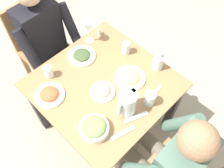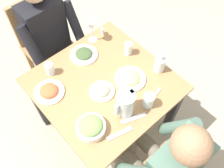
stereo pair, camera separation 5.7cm
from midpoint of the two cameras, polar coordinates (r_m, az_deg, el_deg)
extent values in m
plane|color=#9E937F|center=(2.36, -0.71, -9.33)|extent=(8.00, 8.00, 0.00)
cube|color=#997047|center=(1.76, -0.94, -0.08)|extent=(0.90, 0.90, 0.03)
cube|color=#232328|center=(2.38, 0.05, 6.50)|extent=(0.06, 0.06, 0.67)
cube|color=#232328|center=(2.16, -15.89, -4.55)|extent=(0.06, 0.06, 0.67)
cube|color=#232328|center=(2.11, 14.63, -6.05)|extent=(0.06, 0.06, 0.67)
cube|color=#997047|center=(2.66, -11.54, 8.52)|extent=(0.04, 0.04, 0.45)
cube|color=#997047|center=(2.58, -17.64, 4.56)|extent=(0.04, 0.04, 0.45)
cube|color=#997047|center=(2.46, -7.00, 4.27)|extent=(0.04, 0.04, 0.45)
cube|color=#997047|center=(2.38, -13.45, -0.14)|extent=(0.04, 0.04, 0.45)
cube|color=#997047|center=(2.33, -13.50, 8.02)|extent=(0.40, 0.40, 0.03)
cube|color=#997047|center=(2.30, -17.16, 14.08)|extent=(0.38, 0.04, 0.42)
cube|color=#997047|center=(2.06, 12.05, -16.14)|extent=(0.04, 0.04, 0.45)
cube|color=black|center=(2.13, -14.45, 12.26)|extent=(0.32, 0.20, 0.50)
cylinder|color=#665B4C|center=(2.24, -8.51, 5.81)|extent=(0.11, 0.38, 0.11)
cylinder|color=#665B4C|center=(2.31, -5.04, -0.15)|extent=(0.10, 0.10, 0.47)
cylinder|color=black|center=(2.09, -7.84, 13.58)|extent=(0.08, 0.23, 0.37)
cylinder|color=#665B4C|center=(2.19, -12.03, 3.46)|extent=(0.11, 0.38, 0.11)
cylinder|color=#665B4C|center=(2.26, -8.39, -2.55)|extent=(0.10, 0.10, 0.47)
cylinder|color=black|center=(1.97, -17.15, 7.83)|extent=(0.08, 0.23, 0.37)
cube|color=#4C6B5B|center=(1.52, 15.19, -18.23)|extent=(0.32, 0.20, 0.50)
sphere|color=#936B4C|center=(1.19, 19.20, -13.27)|extent=(0.19, 0.19, 0.19)
cylinder|color=#665B4C|center=(1.78, 6.44, -18.39)|extent=(0.11, 0.38, 0.11)
cylinder|color=#665B4C|center=(2.01, 1.86, -16.13)|extent=(0.10, 0.10, 0.47)
cylinder|color=#665B4C|center=(1.83, 10.29, -14.79)|extent=(0.11, 0.38, 0.11)
cylinder|color=#665B4C|center=(2.05, 5.43, -13.05)|extent=(0.10, 0.10, 0.47)
cylinder|color=#4C6B5B|center=(1.59, 16.09, -9.59)|extent=(0.08, 0.23, 0.37)
cylinder|color=silver|center=(1.56, 4.19, -4.54)|extent=(0.12, 0.12, 0.19)
cube|color=silver|center=(1.52, 2.18, -6.02)|extent=(0.02, 0.02, 0.11)
cube|color=silver|center=(1.51, 5.86, -1.79)|extent=(0.04, 0.03, 0.02)
cylinder|color=white|center=(1.56, -3.82, -10.08)|extent=(0.19, 0.19, 0.05)
ellipsoid|color=#759951|center=(1.52, -3.90, -9.54)|extent=(0.15, 0.15, 0.06)
cylinder|color=white|center=(1.77, 5.13, 1.16)|extent=(0.23, 0.23, 0.01)
ellipsoid|color=#E0C670|center=(1.75, 5.17, 1.50)|extent=(0.14, 0.14, 0.05)
cylinder|color=white|center=(1.70, -1.37, -1.75)|extent=(0.17, 0.17, 0.01)
ellipsoid|color=#B7AD89|center=(1.68, -1.38, -1.39)|extent=(0.11, 0.11, 0.06)
cylinder|color=white|center=(1.74, -13.35, -1.86)|extent=(0.21, 0.21, 0.01)
ellipsoid|color=#CC5B33|center=(1.73, -13.47, -1.53)|extent=(0.13, 0.13, 0.05)
cylinder|color=white|center=(1.90, -5.65, 6.72)|extent=(0.21, 0.21, 0.01)
ellipsoid|color=#3D512D|center=(1.89, -5.68, 7.02)|extent=(0.13, 0.13, 0.04)
cylinder|color=silver|center=(1.81, -13.31, 3.41)|extent=(0.06, 0.06, 0.09)
cylinder|color=silver|center=(1.63, 9.41, -3.83)|extent=(0.07, 0.07, 0.11)
cylinder|color=silver|center=(1.88, 4.69, 8.13)|extent=(0.06, 0.06, 0.10)
cylinder|color=silver|center=(2.01, -3.61, 10.16)|extent=(0.07, 0.07, 0.01)
cylinder|color=silver|center=(1.97, -3.70, 11.22)|extent=(0.01, 0.01, 0.10)
cone|color=silver|center=(1.91, -3.85, 13.24)|extent=(0.08, 0.08, 0.09)
cylinder|color=silver|center=(1.81, 11.86, 4.47)|extent=(0.08, 0.08, 0.12)
cylinder|color=white|center=(1.83, 11.73, 4.00)|extent=(0.07, 0.07, 0.07)
cylinder|color=silver|center=(1.75, 12.33, 6.12)|extent=(0.03, 0.03, 0.04)
cylinder|color=white|center=(2.04, -1.36, 11.93)|extent=(0.03, 0.03, 0.04)
cylinder|color=#B2B2B7|center=(2.02, -1.38, 12.48)|extent=(0.03, 0.03, 0.01)
cube|color=silver|center=(1.61, 6.04, -7.95)|extent=(0.17, 0.09, 0.01)
cube|color=silver|center=(1.71, 10.41, -3.04)|extent=(0.19, 0.05, 0.01)
cube|color=silver|center=(1.56, 2.81, -11.41)|extent=(0.17, 0.07, 0.01)
camera|label=1|loc=(0.03, -89.06, 1.41)|focal=39.58mm
camera|label=2|loc=(0.03, 90.94, -1.41)|focal=39.58mm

